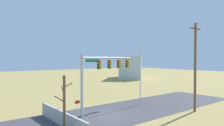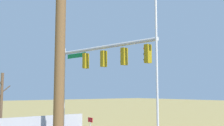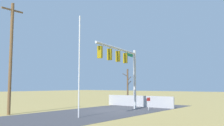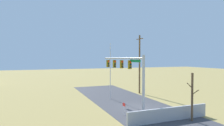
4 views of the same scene
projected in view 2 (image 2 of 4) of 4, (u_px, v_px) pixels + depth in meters
retaining_fence at (31, 125)px, 19.29m from camera, size 0.20×8.45×1.23m
signal_mast at (89, 69)px, 16.56m from camera, size 7.69×1.57×6.01m
flagpole at (157, 73)px, 11.94m from camera, size 0.10×0.10×7.69m
utility_pole at (61, 21)px, 6.80m from camera, size 1.90×0.26×9.32m
bare_tree at (1, 103)px, 18.83m from camera, size 1.27×1.02×4.36m
open_sign at (90, 122)px, 18.68m from camera, size 0.56×0.04×1.22m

